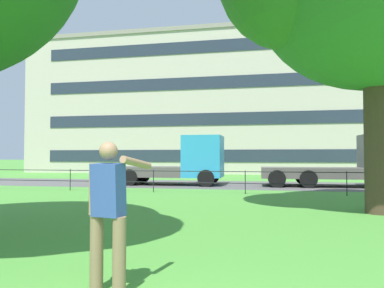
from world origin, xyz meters
name	(u,v)px	position (x,y,z in m)	size (l,w,h in m)	color
street_strip	(250,185)	(0.00, 18.99, 0.00)	(80.00, 6.24, 0.01)	#565454
park_fence	(245,178)	(0.00, 13.98, 0.67)	(32.76, 0.04, 1.00)	black
person_thrower	(109,211)	(-0.92, 2.03, 0.97)	(0.63, 0.74, 1.79)	#846B4C
flatbed_truck_far_right	(178,163)	(-4.04, 18.37, 1.22)	(7.33, 2.49, 2.75)	#2D99D1
flatbed_truck_far_left	(354,164)	(5.38, 18.74, 1.22)	(7.35, 2.56, 2.75)	#4C4C51
apartment_building_background	(213,108)	(-4.80, 37.35, 6.77)	(35.99, 13.50, 13.53)	beige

